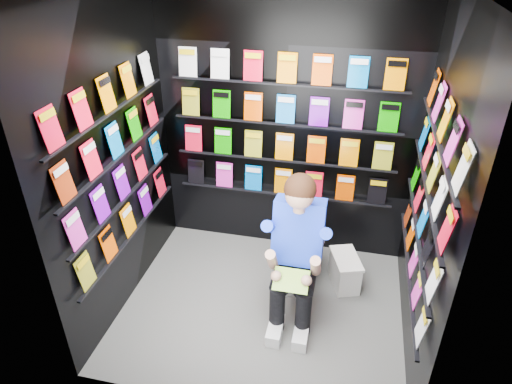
# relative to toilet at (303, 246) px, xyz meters

# --- Properties ---
(floor) EXTENTS (2.40, 2.40, 0.00)m
(floor) POSITION_rel_toilet_xyz_m (-0.28, -0.48, -0.37)
(floor) COLOR #5D5D5B
(floor) RESTS_ON ground
(wall_back) EXTENTS (2.40, 0.04, 2.60)m
(wall_back) POSITION_rel_toilet_xyz_m (-0.28, 0.52, 0.93)
(wall_back) COLOR black
(wall_back) RESTS_ON floor
(wall_front) EXTENTS (2.40, 0.04, 2.60)m
(wall_front) POSITION_rel_toilet_xyz_m (-0.28, -1.48, 0.93)
(wall_front) COLOR black
(wall_front) RESTS_ON floor
(wall_left) EXTENTS (0.04, 2.00, 2.60)m
(wall_left) POSITION_rel_toilet_xyz_m (-1.48, -0.48, 0.93)
(wall_left) COLOR black
(wall_left) RESTS_ON floor
(wall_right) EXTENTS (0.04, 2.00, 2.60)m
(wall_right) POSITION_rel_toilet_xyz_m (0.92, -0.48, 0.93)
(wall_right) COLOR black
(wall_right) RESTS_ON floor
(comics_back) EXTENTS (2.10, 0.06, 1.37)m
(comics_back) POSITION_rel_toilet_xyz_m (-0.28, 0.49, 0.94)
(comics_back) COLOR #F61131
(comics_back) RESTS_ON wall_back
(comics_left) EXTENTS (0.06, 1.70, 1.37)m
(comics_left) POSITION_rel_toilet_xyz_m (-1.45, -0.48, 0.94)
(comics_left) COLOR #F61131
(comics_left) RESTS_ON wall_left
(comics_right) EXTENTS (0.06, 1.70, 1.37)m
(comics_right) POSITION_rel_toilet_xyz_m (0.89, -0.48, 0.94)
(comics_right) COLOR #F61131
(comics_right) RESTS_ON wall_right
(toilet) EXTENTS (0.42, 0.75, 0.73)m
(toilet) POSITION_rel_toilet_xyz_m (0.00, 0.00, 0.00)
(toilet) COLOR white
(toilet) RESTS_ON floor
(longbox) EXTENTS (0.31, 0.42, 0.28)m
(longbox) POSITION_rel_toilet_xyz_m (0.41, -0.00, -0.23)
(longbox) COLOR white
(longbox) RESTS_ON floor
(longbox_lid) EXTENTS (0.34, 0.44, 0.03)m
(longbox_lid) POSITION_rel_toilet_xyz_m (0.41, -0.00, -0.08)
(longbox_lid) COLOR white
(longbox_lid) RESTS_ON longbox
(reader) EXTENTS (0.55, 0.81, 1.48)m
(reader) POSITION_rel_toilet_xyz_m (0.00, -0.38, 0.42)
(reader) COLOR blue
(reader) RESTS_ON toilet
(held_comic) EXTENTS (0.27, 0.16, 0.11)m
(held_comic) POSITION_rel_toilet_xyz_m (0.00, -0.73, 0.21)
(held_comic) COLOR green
(held_comic) RESTS_ON reader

